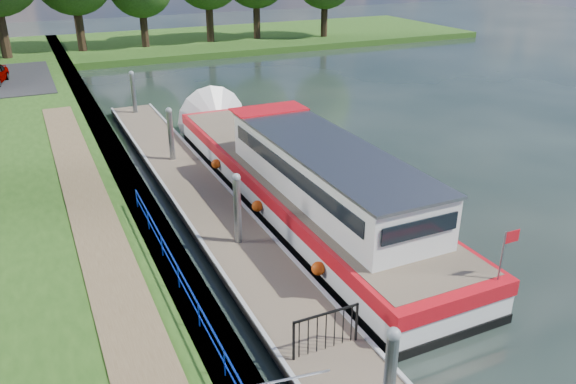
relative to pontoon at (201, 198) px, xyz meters
name	(u,v)px	position (x,y,z in m)	size (l,w,h in m)	color
bank_edge	(129,187)	(-2.55, 2.00, 0.20)	(1.10, 90.00, 0.78)	#473D2D
far_bank	(201,41)	(12.00, 39.00, 0.12)	(60.00, 18.00, 0.60)	#234714
footpath	(110,266)	(-4.40, -5.00, 0.62)	(1.60, 40.00, 0.05)	brown
blue_fence	(210,332)	(-2.75, -10.00, 1.13)	(0.04, 18.04, 0.72)	#0C2DBF
pontoon	(201,198)	(0.00, 0.00, 0.00)	(2.50, 30.00, 0.56)	brown
mooring_piles	(199,174)	(0.00, 0.00, 1.10)	(0.30, 27.30, 3.55)	gray
gate_panel	(326,326)	(0.00, -10.80, 0.97)	(1.85, 0.05, 1.15)	black
barge	(291,174)	(3.60, -1.20, 0.90)	(4.36, 21.15, 4.78)	black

